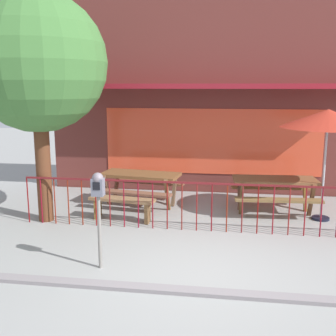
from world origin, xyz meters
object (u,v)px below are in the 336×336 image
Objects in this scene: patio_bench at (122,204)px; street_tree at (37,63)px; picnic_table_left at (141,180)px; picnic_table_right at (275,186)px; parking_meter_near at (98,195)px; patio_umbrella at (328,119)px.

street_tree is (-1.58, -0.23, 2.85)m from patio_bench.
picnic_table_left is 1.05× the size of picnic_table_right.
picnic_table_left is at bearing 91.52° from parking_meter_near.
picnic_table_left is 3.04m from picnic_table_right.
patio_umbrella is 4.54m from patio_bench.
picnic_table_left is 3.46m from parking_meter_near.
patio_umbrella is at bearing 8.97° from patio_bench.
street_tree reaches higher than picnic_table_right.
parking_meter_near is (0.09, -3.42, 0.55)m from picnic_table_left.
picnic_table_left is 4.28m from patio_umbrella.
street_tree reaches higher than patio_umbrella.
picnic_table_left is 0.86× the size of patio_umbrella.
street_tree is (-1.83, 2.06, 2.04)m from parking_meter_near.
parking_meter_near is (0.25, -2.29, 0.81)m from patio_bench.
picnic_table_right is 3.36m from patio_bench.
picnic_table_left is 3.40m from street_tree.
picnic_table_left is at bearing 173.15° from patio_umbrella.
street_tree reaches higher than parking_meter_near.
patio_umbrella reaches higher than patio_bench.
picnic_table_right is at bearing 159.62° from patio_umbrella.
patio_umbrella is at bearing 37.10° from parking_meter_near.
picnic_table_left is at bearing 177.58° from picnic_table_right.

